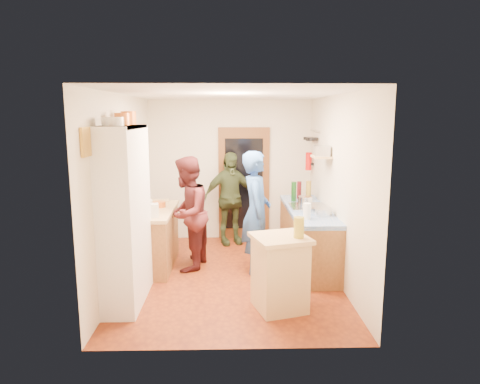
{
  "coord_description": "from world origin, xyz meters",
  "views": [
    {
      "loc": [
        -0.02,
        -5.95,
        2.32
      ],
      "look_at": [
        0.13,
        0.15,
        1.22
      ],
      "focal_mm": 32.0,
      "sensor_mm": 36.0,
      "label": 1
    }
  ],
  "objects_px": {
    "hutch_body": "(126,216)",
    "person_hob": "(259,213)",
    "island_base": "(280,275)",
    "person_back": "(230,198)",
    "right_counter_base": "(307,238)",
    "person_left": "(190,213)"
  },
  "relations": [
    {
      "from": "island_base",
      "to": "person_left",
      "type": "xyz_separation_m",
      "value": [
        -1.2,
        1.46,
        0.43
      ]
    },
    {
      "from": "island_base",
      "to": "person_left",
      "type": "distance_m",
      "value": 1.94
    },
    {
      "from": "person_hob",
      "to": "person_back",
      "type": "xyz_separation_m",
      "value": [
        -0.42,
        1.45,
        -0.07
      ]
    },
    {
      "from": "island_base",
      "to": "person_hob",
      "type": "xyz_separation_m",
      "value": [
        -0.17,
        1.27,
        0.48
      ]
    },
    {
      "from": "hutch_body",
      "to": "person_hob",
      "type": "bearing_deg",
      "value": 29.88
    },
    {
      "from": "island_base",
      "to": "person_back",
      "type": "relative_size",
      "value": 0.51
    },
    {
      "from": "island_base",
      "to": "person_hob",
      "type": "bearing_deg",
      "value": 97.78
    },
    {
      "from": "hutch_body",
      "to": "person_back",
      "type": "relative_size",
      "value": 1.31
    },
    {
      "from": "hutch_body",
      "to": "person_back",
      "type": "distance_m",
      "value": 2.76
    },
    {
      "from": "island_base",
      "to": "person_hob",
      "type": "relative_size",
      "value": 0.47
    },
    {
      "from": "right_counter_base",
      "to": "island_base",
      "type": "bearing_deg",
      "value": -111.34
    },
    {
      "from": "right_counter_base",
      "to": "person_back",
      "type": "bearing_deg",
      "value": 137.03
    },
    {
      "from": "hutch_body",
      "to": "island_base",
      "type": "xyz_separation_m",
      "value": [
        1.88,
        -0.29,
        -0.67
      ]
    },
    {
      "from": "island_base",
      "to": "person_back",
      "type": "height_order",
      "value": "person_back"
    },
    {
      "from": "person_hob",
      "to": "person_back",
      "type": "bearing_deg",
      "value": 18.35
    },
    {
      "from": "hutch_body",
      "to": "person_hob",
      "type": "xyz_separation_m",
      "value": [
        1.71,
        0.98,
        -0.19
      ]
    },
    {
      "from": "person_left",
      "to": "person_back",
      "type": "height_order",
      "value": "person_left"
    },
    {
      "from": "person_left",
      "to": "person_back",
      "type": "xyz_separation_m",
      "value": [
        0.61,
        1.25,
        -0.02
      ]
    },
    {
      "from": "right_counter_base",
      "to": "person_back",
      "type": "relative_size",
      "value": 1.31
    },
    {
      "from": "island_base",
      "to": "hutch_body",
      "type": "bearing_deg",
      "value": 171.29
    },
    {
      "from": "person_hob",
      "to": "hutch_body",
      "type": "bearing_deg",
      "value": 122.19
    },
    {
      "from": "hutch_body",
      "to": "island_base",
      "type": "bearing_deg",
      "value": -8.71
    }
  ]
}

